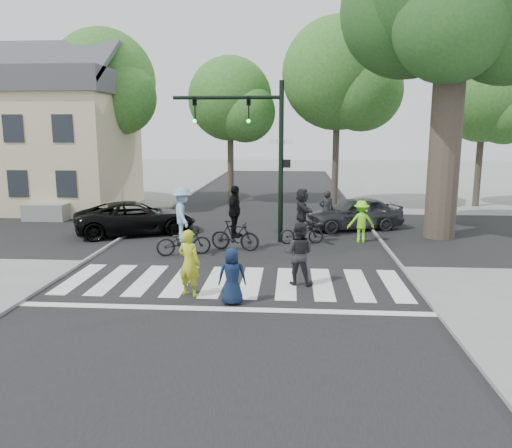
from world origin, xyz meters
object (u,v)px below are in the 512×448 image
(cyclist_right, at_px, (302,219))
(car_grey, at_px, (354,213))
(cyclist_left, at_px, (183,226))
(pedestrian_woman, at_px, (189,263))
(pedestrian_child, at_px, (232,276))
(pedestrian_adult, at_px, (298,254))
(car_suv, at_px, (136,218))
(cyclist_mid, at_px, (235,224))
(traffic_signal, at_px, (258,139))

(cyclist_right, distance_m, car_grey, 3.75)
(cyclist_left, xyz_separation_m, car_grey, (6.35, 5.00, -0.31))
(pedestrian_woman, height_order, pedestrian_child, pedestrian_woman)
(pedestrian_adult, bearing_deg, cyclist_left, -27.41)
(pedestrian_child, height_order, car_suv, pedestrian_child)
(pedestrian_adult, bearing_deg, car_grey, -96.61)
(cyclist_right, relative_size, car_suv, 0.43)
(pedestrian_child, xyz_separation_m, car_grey, (4.11, 9.75, -0.00))
(pedestrian_adult, distance_m, cyclist_mid, 4.44)
(cyclist_left, relative_size, cyclist_right, 1.12)
(cyclist_left, distance_m, car_grey, 8.09)
(pedestrian_child, xyz_separation_m, car_suv, (-4.96, 8.12, -0.04))
(traffic_signal, xyz_separation_m, car_grey, (3.95, 2.74, -3.19))
(cyclist_left, bearing_deg, car_grey, 38.23)
(pedestrian_child, relative_size, car_grey, 0.34)
(pedestrian_adult, bearing_deg, cyclist_mid, -49.67)
(cyclist_mid, bearing_deg, pedestrian_child, -84.14)
(pedestrian_woman, height_order, car_suv, pedestrian_woman)
(pedestrian_child, height_order, cyclist_mid, cyclist_mid)
(traffic_signal, relative_size, car_suv, 1.24)
(cyclist_left, xyz_separation_m, cyclist_right, (4.05, 2.05, -0.08))
(pedestrian_woman, relative_size, car_suv, 0.36)
(pedestrian_adult, height_order, cyclist_right, cyclist_right)
(traffic_signal, xyz_separation_m, cyclist_right, (1.65, -0.21, -2.96))
(pedestrian_woman, bearing_deg, cyclist_mid, -73.18)
(pedestrian_woman, height_order, pedestrian_adult, pedestrian_adult)
(cyclist_right, bearing_deg, cyclist_left, -153.21)
(pedestrian_child, height_order, cyclist_right, cyclist_right)
(pedestrian_woman, relative_size, cyclist_left, 0.75)
(traffic_signal, bearing_deg, pedestrian_woman, -101.66)
(pedestrian_woman, relative_size, cyclist_mid, 0.75)
(pedestrian_woman, height_order, car_grey, pedestrian_woman)
(pedestrian_child, distance_m, cyclist_right, 7.03)
(cyclist_left, xyz_separation_m, cyclist_mid, (1.67, 0.83, -0.07))
(car_grey, bearing_deg, cyclist_right, -55.93)
(pedestrian_adult, distance_m, cyclist_right, 5.07)
(pedestrian_adult, bearing_deg, pedestrian_woman, 33.37)
(pedestrian_child, bearing_deg, cyclist_right, -111.49)
(traffic_signal, height_order, pedestrian_child, traffic_signal)
(pedestrian_adult, xyz_separation_m, cyclist_right, (0.18, 5.07, 0.06))
(cyclist_right, bearing_deg, pedestrian_adult, -92.03)
(pedestrian_woman, xyz_separation_m, cyclist_mid, (0.60, 5.03, 0.08))
(pedestrian_child, relative_size, car_suv, 0.29)
(cyclist_right, bearing_deg, traffic_signal, 172.68)
(pedestrian_woman, bearing_deg, pedestrian_adult, -133.58)
(pedestrian_woman, xyz_separation_m, pedestrian_adult, (2.80, 1.18, 0.01))
(pedestrian_child, height_order, cyclist_left, cyclist_left)
(pedestrian_adult, xyz_separation_m, cyclist_mid, (-2.21, 3.85, 0.07))
(pedestrian_woman, bearing_deg, car_suv, -39.82)
(pedestrian_adult, xyz_separation_m, car_grey, (2.47, 8.02, -0.17))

